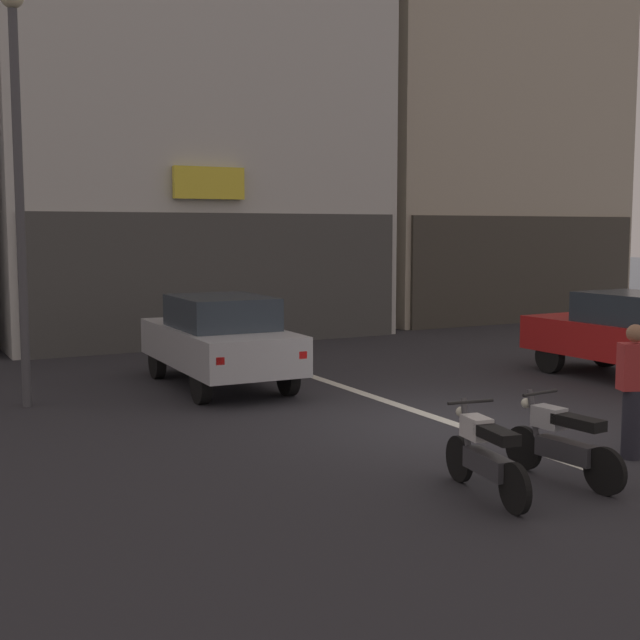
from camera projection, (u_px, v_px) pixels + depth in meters
ground_plane at (458, 425)px, 12.18m from camera, size 120.00×120.00×0.00m
lane_centre_line at (280, 366)px, 17.44m from camera, size 0.20×18.00×0.01m
building_far_right at (452, 9)px, 27.97m from camera, size 8.76×8.05×20.24m
car_silver_crossing_near at (219, 338)px, 15.04m from camera, size 1.87×4.15×1.64m
car_red_parked_kerbside at (633, 333)px, 15.71m from camera, size 1.84×4.14×1.64m
car_black_down_street at (225, 294)px, 25.07m from camera, size 2.04×4.21×1.64m
street_lamp at (18, 153)px, 13.04m from camera, size 0.36×0.36×6.52m
motorcycle_white_row_leftmost at (485, 454)px, 8.89m from camera, size 0.55×1.66×0.98m
motorcycle_silver_row_left_mid at (562, 441)px, 9.42m from camera, size 0.55×1.67×0.98m
person_by_motorcycles at (633, 390)px, 10.32m from camera, size 0.42×0.34×1.67m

